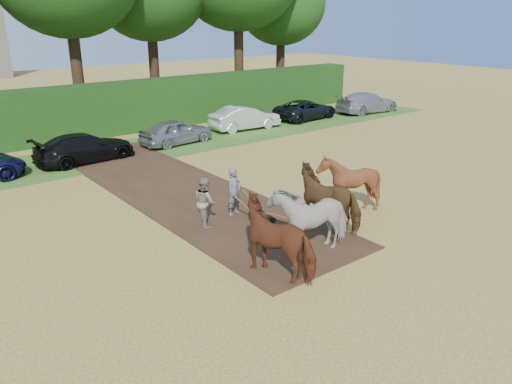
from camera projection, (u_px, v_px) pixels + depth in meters
The scene contains 7 objects.
ground at pixel (259, 266), 14.13m from camera, with size 120.00×120.00×0.00m, color gold.
earth_strip at pixel (179, 191), 20.16m from camera, with size 4.50×17.00×0.05m, color #472D1C.
grass_verge at pixel (80, 160), 24.44m from camera, with size 50.00×5.00×0.03m, color #38601E.
hedgerow at pixel (47, 116), 27.26m from camera, with size 46.00×1.60×3.00m, color #14380F.
spectator_near at pixel (205, 202), 16.60m from camera, with size 0.83×0.64×1.70m, color tan.
plough_team at pixel (318, 206), 15.73m from camera, with size 6.96×5.83×2.08m.
parked_cars at pixel (163, 134), 26.79m from camera, with size 40.96×3.49×1.47m.
Camera 1 is at (-7.91, -9.81, 6.72)m, focal length 35.00 mm.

